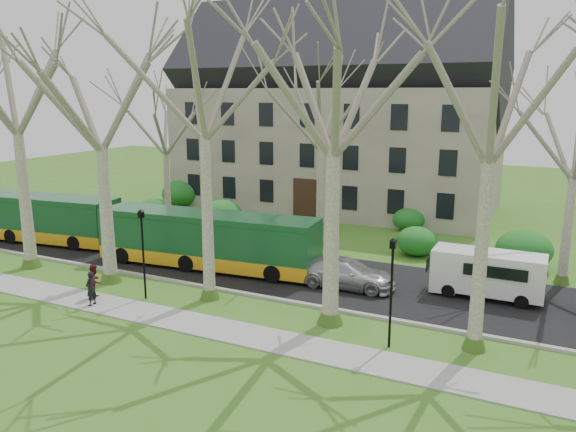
# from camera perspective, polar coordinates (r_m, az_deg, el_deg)

# --- Properties ---
(ground) EXTENTS (120.00, 120.00, 0.00)m
(ground) POSITION_cam_1_polar(r_m,az_deg,el_deg) (25.72, -2.31, -9.75)
(ground) COLOR #3C7120
(ground) RESTS_ON ground
(sidewalk) EXTENTS (70.00, 2.00, 0.06)m
(sidewalk) POSITION_cam_1_polar(r_m,az_deg,el_deg) (23.71, -5.22, -11.71)
(sidewalk) COLOR gray
(sidewalk) RESTS_ON ground
(road) EXTENTS (80.00, 8.00, 0.06)m
(road) POSITION_cam_1_polar(r_m,az_deg,el_deg) (30.35, 2.63, -6.15)
(road) COLOR black
(road) RESTS_ON ground
(curb) EXTENTS (80.00, 0.25, 0.14)m
(curb) POSITION_cam_1_polar(r_m,az_deg,el_deg) (26.93, -0.78, -8.53)
(curb) COLOR #A5A39E
(curb) RESTS_ON ground
(building) EXTENTS (26.50, 12.20, 16.00)m
(building) POSITION_cam_1_polar(r_m,az_deg,el_deg) (48.19, 4.92, 10.49)
(building) COLOR gray
(building) RESTS_ON ground
(tree_row_verge) EXTENTS (49.00, 7.00, 14.00)m
(tree_row_verge) POSITION_cam_1_polar(r_m,az_deg,el_deg) (24.22, -2.11, 6.01)
(tree_row_verge) COLOR gray
(tree_row_verge) RESTS_ON ground
(tree_row_far) EXTENTS (33.00, 7.00, 12.00)m
(tree_row_far) POSITION_cam_1_polar(r_m,az_deg,el_deg) (34.55, 4.32, 6.27)
(tree_row_far) COLOR gray
(tree_row_far) RESTS_ON ground
(lamp_row) EXTENTS (36.22, 0.22, 4.30)m
(lamp_row) POSITION_cam_1_polar(r_m,az_deg,el_deg) (24.02, -3.49, -4.87)
(lamp_row) COLOR black
(lamp_row) RESTS_ON ground
(hedges) EXTENTS (30.60, 8.60, 2.00)m
(hedges) POSITION_cam_1_polar(r_m,az_deg,el_deg) (39.40, 1.31, -0.30)
(hedges) COLOR #1A5D21
(hedges) RESTS_ON ground
(bus_lead) EXTENTS (12.79, 4.06, 3.14)m
(bus_lead) POSITION_cam_1_polar(r_m,az_deg,el_deg) (40.95, -24.66, -0.06)
(bus_lead) COLOR #154925
(bus_lead) RESTS_ON road
(bus_follow) EXTENTS (12.94, 3.74, 3.19)m
(bus_follow) POSITION_cam_1_polar(r_m,az_deg,el_deg) (31.76, -8.22, -2.36)
(bus_follow) COLOR #154925
(bus_follow) RESTS_ON road
(sedan) EXTENTS (5.11, 2.27, 1.46)m
(sedan) POSITION_cam_1_polar(r_m,az_deg,el_deg) (28.61, 5.91, -5.78)
(sedan) COLOR #B7B7BC
(sedan) RESTS_ON road
(van_a) EXTENTS (5.12, 1.87, 2.23)m
(van_a) POSITION_cam_1_polar(r_m,az_deg,el_deg) (28.62, 19.60, -5.65)
(van_a) COLOR white
(van_a) RESTS_ON road
(pedestrian_a) EXTENTS (0.43, 0.61, 1.61)m
(pedestrian_a) POSITION_cam_1_polar(r_m,az_deg,el_deg) (27.63, -19.39, -6.95)
(pedestrian_a) COLOR black
(pedestrian_a) RESTS_ON sidewalk
(pedestrian_b) EXTENTS (0.90, 0.99, 1.67)m
(pedestrian_b) POSITION_cam_1_polar(r_m,az_deg,el_deg) (28.50, -19.04, -6.28)
(pedestrian_b) COLOR #511212
(pedestrian_b) RESTS_ON sidewalk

